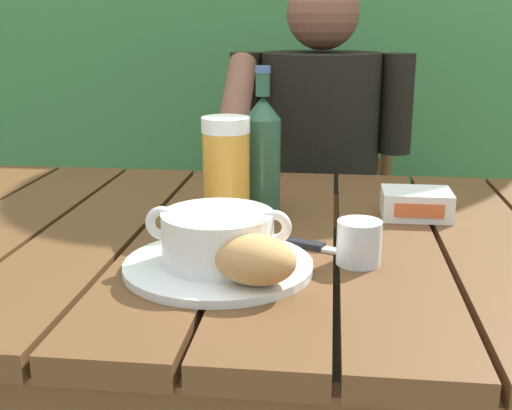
% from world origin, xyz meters
% --- Properties ---
extents(dining_table, '(1.49, 0.90, 0.72)m').
position_xyz_m(dining_table, '(-0.00, 0.00, 0.64)').
color(dining_table, brown).
rests_on(dining_table, ground_plane).
extents(chair_near_diner, '(0.45, 0.45, 0.95)m').
position_xyz_m(chair_near_diner, '(0.04, 0.89, 0.47)').
color(chair_near_diner, brown).
rests_on(chair_near_diner, ground_plane).
extents(person_eating, '(0.48, 0.47, 1.19)m').
position_xyz_m(person_eating, '(0.03, 0.69, 0.70)').
color(person_eating, black).
rests_on(person_eating, ground_plane).
extents(serving_plate, '(0.27, 0.27, 0.01)m').
position_xyz_m(serving_plate, '(-0.09, -0.18, 0.73)').
color(serving_plate, white).
rests_on(serving_plate, dining_table).
extents(soup_bowl, '(0.21, 0.16, 0.08)m').
position_xyz_m(soup_bowl, '(-0.09, -0.18, 0.77)').
color(soup_bowl, white).
rests_on(soup_bowl, serving_plate).
extents(bread_roll, '(0.13, 0.10, 0.07)m').
position_xyz_m(bread_roll, '(-0.02, -0.25, 0.77)').
color(bread_roll, tan).
rests_on(bread_roll, serving_plate).
extents(beer_glass, '(0.08, 0.08, 0.19)m').
position_xyz_m(beer_glass, '(-0.11, 0.05, 0.82)').
color(beer_glass, orange).
rests_on(beer_glass, dining_table).
extents(beer_bottle, '(0.07, 0.07, 0.27)m').
position_xyz_m(beer_bottle, '(-0.05, 0.13, 0.84)').
color(beer_bottle, '#2A5137').
rests_on(beer_bottle, dining_table).
extents(water_glass_small, '(0.07, 0.07, 0.07)m').
position_xyz_m(water_glass_small, '(0.12, -0.13, 0.76)').
color(water_glass_small, silver).
rests_on(water_glass_small, dining_table).
extents(butter_tub, '(0.12, 0.09, 0.05)m').
position_xyz_m(butter_tub, '(0.23, 0.12, 0.75)').
color(butter_tub, white).
rests_on(butter_tub, dining_table).
extents(table_knife, '(0.15, 0.08, 0.01)m').
position_xyz_m(table_knife, '(0.06, -0.08, 0.73)').
color(table_knife, silver).
rests_on(table_knife, dining_table).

